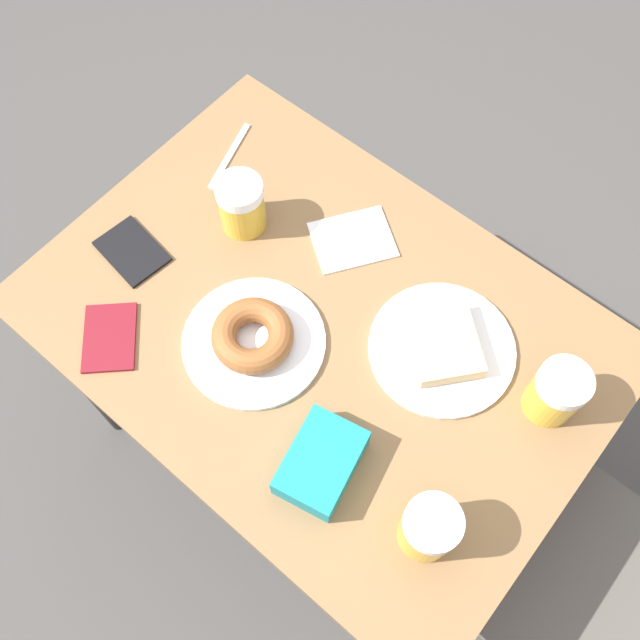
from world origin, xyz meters
The scene contains 12 objects.
ground_plane centered at (0.00, 0.00, 0.00)m, with size 8.00×8.00×0.00m, color #474442.
table centered at (0.00, 0.00, 0.66)m, with size 0.69×0.98×0.73m.
plate_with_cake centered at (-0.10, 0.19, 0.74)m, with size 0.25×0.25×0.04m.
plate_with_donut centered at (0.10, -0.06, 0.75)m, with size 0.25×0.25×0.05m.
beer_mug_left centered at (-0.07, -0.24, 0.79)m, with size 0.08×0.08×0.11m.
beer_mug_center centered at (0.17, 0.35, 0.79)m, with size 0.08×0.08×0.11m.
beer_mug_right centered at (-0.13, 0.38, 0.79)m, with size 0.08×0.08×0.11m.
napkin_folded centered at (-0.17, -0.06, 0.73)m, with size 0.18×0.17×0.00m.
fork centered at (-0.17, -0.37, 0.73)m, with size 0.16×0.06×0.00m.
passport_near_edge centered at (0.11, -0.36, 0.73)m, with size 0.10×0.14×0.01m.
passport_far_edge centered at (0.25, -0.26, 0.73)m, with size 0.15×0.15×0.01m.
blue_pouch centered at (0.19, 0.16, 0.76)m, with size 0.16×0.13×0.06m.
Camera 1 is at (0.40, 0.34, 1.84)m, focal length 40.00 mm.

